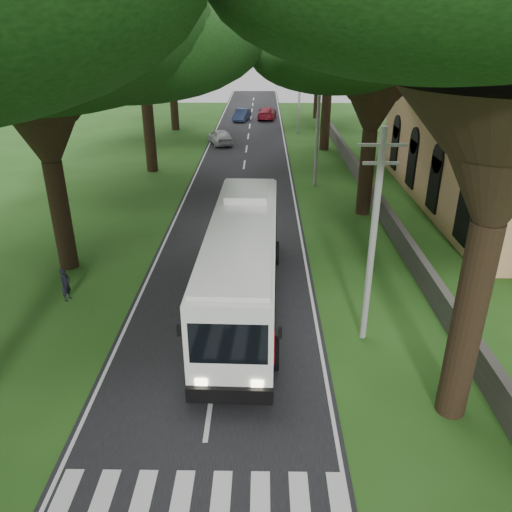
# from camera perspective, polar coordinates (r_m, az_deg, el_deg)

# --- Properties ---
(ground) EXTENTS (140.00, 140.00, 0.00)m
(ground) POSITION_cam_1_polar(r_m,az_deg,el_deg) (15.04, -6.06, -21.89)
(ground) COLOR #244F16
(ground) RESTS_ON ground
(road) EXTENTS (8.00, 120.00, 0.04)m
(road) POSITION_cam_1_polar(r_m,az_deg,el_deg) (36.90, -1.74, 7.66)
(road) COLOR black
(road) RESTS_ON ground
(property_wall) EXTENTS (0.35, 50.00, 1.20)m
(property_wall) POSITION_cam_1_polar(r_m,az_deg,el_deg) (36.48, 12.58, 7.84)
(property_wall) COLOR #383533
(property_wall) RESTS_ON ground
(pole_near) EXTENTS (1.60, 0.24, 8.00)m
(pole_near) POSITION_cam_1_polar(r_m,az_deg,el_deg) (17.98, 13.24, 2.16)
(pole_near) COLOR gray
(pole_near) RESTS_ON ground
(pole_mid) EXTENTS (1.60, 0.24, 8.00)m
(pole_mid) POSITION_cam_1_polar(r_m,az_deg,el_deg) (37.03, 7.04, 14.21)
(pole_mid) COLOR gray
(pole_mid) RESTS_ON ground
(pole_far) EXTENTS (1.60, 0.24, 8.00)m
(pole_far) POSITION_cam_1_polar(r_m,az_deg,el_deg) (56.74, 4.98, 17.96)
(pole_far) COLOR gray
(pole_far) RESTS_ON ground
(tree_l_mida) EXTENTS (16.01, 16.01, 14.15)m
(tree_l_mida) POSITION_cam_1_polar(r_m,az_deg,el_deg) (24.20, -24.54, 22.30)
(tree_l_mida) COLOR black
(tree_l_mida) RESTS_ON ground
(tree_l_far) EXTENTS (14.07, 14.07, 15.03)m
(tree_l_far) POSITION_cam_1_polar(r_m,az_deg,el_deg) (59.09, -10.02, 25.50)
(tree_l_far) COLOR black
(tree_l_far) RESTS_ON ground
(tree_r_mida) EXTENTS (12.93, 12.93, 13.29)m
(tree_r_mida) POSITION_cam_1_polar(r_m,az_deg,el_deg) (30.88, 13.90, 23.25)
(tree_r_mida) COLOR black
(tree_r_mida) RESTS_ON ground
(tree_r_far) EXTENTS (12.61, 12.61, 13.92)m
(tree_r_far) POSITION_cam_1_polar(r_m,az_deg,el_deg) (66.56, 7.45, 24.81)
(tree_r_far) COLOR black
(tree_r_far) RESTS_ON ground
(coach_bus) EXTENTS (3.32, 13.00, 3.81)m
(coach_bus) POSITION_cam_1_polar(r_m,az_deg,el_deg) (20.68, -1.52, -0.53)
(coach_bus) COLOR white
(coach_bus) RESTS_ON ground
(distant_car_a) EXTENTS (3.12, 4.76, 1.51)m
(distant_car_a) POSITION_cam_1_polar(r_m,az_deg,el_deg) (51.47, -4.10, 13.45)
(distant_car_a) COLOR #B9BABF
(distant_car_a) RESTS_ON road
(distant_car_b) EXTENTS (2.30, 4.54, 1.43)m
(distant_car_b) POSITION_cam_1_polar(r_m,az_deg,el_deg) (64.87, -1.61, 15.84)
(distant_car_b) COLOR navy
(distant_car_b) RESTS_ON road
(distant_car_c) EXTENTS (2.67, 5.42, 1.52)m
(distant_car_c) POSITION_cam_1_polar(r_m,az_deg,el_deg) (66.04, 1.27, 16.04)
(distant_car_c) COLOR maroon
(distant_car_c) RESTS_ON road
(pedestrian) EXTENTS (0.49, 0.62, 1.51)m
(pedestrian) POSITION_cam_1_polar(r_m,az_deg,el_deg) (23.06, -20.92, -3.07)
(pedestrian) COLOR black
(pedestrian) RESTS_ON ground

